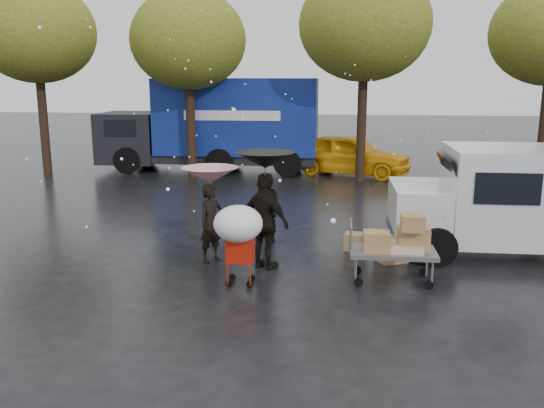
# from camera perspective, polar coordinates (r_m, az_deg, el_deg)

# --- Properties ---
(ground) EXTENTS (90.00, 90.00, 0.00)m
(ground) POSITION_cam_1_polar(r_m,az_deg,el_deg) (10.84, -2.73, -6.80)
(ground) COLOR black
(ground) RESTS_ON ground
(person_pink) EXTENTS (0.63, 0.68, 1.55)m
(person_pink) POSITION_cam_1_polar(r_m,az_deg,el_deg) (11.32, -6.04, -1.90)
(person_pink) COLOR black
(person_pink) RESTS_ON ground
(person_middle) EXTENTS (0.94, 0.89, 1.54)m
(person_middle) POSITION_cam_1_polar(r_m,az_deg,el_deg) (12.60, -0.54, -0.37)
(person_middle) COLOR black
(person_middle) RESTS_ON ground
(person_black) EXTENTS (1.14, 0.95, 1.82)m
(person_black) POSITION_cam_1_polar(r_m,az_deg,el_deg) (10.81, -0.66, -1.80)
(person_black) COLOR black
(person_black) RESTS_ON ground
(umbrella_pink) EXTENTS (1.10, 1.10, 1.88)m
(umbrella_pink) POSITION_cam_1_polar(r_m,az_deg,el_deg) (11.12, -6.16, 2.86)
(umbrella_pink) COLOR #4C4C4C
(umbrella_pink) RESTS_ON ground
(umbrella_black) EXTENTS (1.11, 1.11, 2.23)m
(umbrella_black) POSITION_cam_1_polar(r_m,az_deg,el_deg) (10.58, -0.67, 4.35)
(umbrella_black) COLOR #4C4C4C
(umbrella_black) RESTS_ON ground
(vendor_cart) EXTENTS (1.52, 0.80, 1.27)m
(vendor_cart) POSITION_cam_1_polar(r_m,az_deg,el_deg) (10.37, 12.38, -3.77)
(vendor_cart) COLOR slate
(vendor_cart) RESTS_ON ground
(shopping_cart) EXTENTS (0.84, 0.84, 1.46)m
(shopping_cart) POSITION_cam_1_polar(r_m,az_deg,el_deg) (9.81, -3.33, -2.40)
(shopping_cart) COLOR red
(shopping_cart) RESTS_ON ground
(white_van) EXTENTS (4.91, 2.18, 2.20)m
(white_van) POSITION_cam_1_polar(r_m,az_deg,el_deg) (12.70, 23.63, 0.47)
(white_van) COLOR silver
(white_van) RESTS_ON ground
(blue_truck) EXTENTS (8.30, 2.60, 3.50)m
(blue_truck) POSITION_cam_1_polar(r_m,az_deg,el_deg) (22.27, -5.54, 7.81)
(blue_truck) COLOR navy
(blue_truck) RESTS_ON ground
(box_ground_near) EXTENTS (0.67, 0.62, 0.49)m
(box_ground_near) POSITION_cam_1_polar(r_m,az_deg,el_deg) (11.64, 11.76, -4.42)
(box_ground_near) COLOR olive
(box_ground_near) RESTS_ON ground
(box_ground_far) EXTENTS (0.51, 0.43, 0.36)m
(box_ground_far) POSITION_cam_1_polar(r_m,az_deg,el_deg) (12.28, 8.31, -3.70)
(box_ground_far) COLOR olive
(box_ground_far) RESTS_ON ground
(yellow_taxi) EXTENTS (4.82, 3.17, 1.53)m
(yellow_taxi) POSITION_cam_1_polar(r_m,az_deg,el_deg) (21.39, 7.70, 4.88)
(yellow_taxi) COLOR #E79F0C
(yellow_taxi) RESTS_ON ground
(tree_row) EXTENTS (21.60, 4.40, 7.12)m
(tree_row) POSITION_cam_1_polar(r_m,az_deg,el_deg) (20.25, 0.39, 16.65)
(tree_row) COLOR black
(tree_row) RESTS_ON ground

